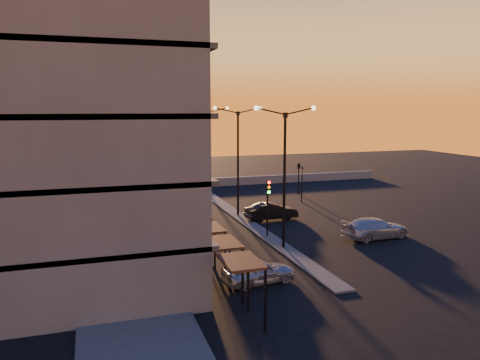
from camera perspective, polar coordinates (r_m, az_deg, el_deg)
name	(u,v)px	position (r m, az deg, el deg)	size (l,w,h in m)	color
ground	(283,249)	(31.85, 5.31, -8.35)	(120.00, 120.00, 0.00)	black
sidewalk_west	(119,245)	(33.28, -14.59, -7.73)	(5.00, 40.00, 0.12)	#454643
median	(238,216)	(40.88, -0.25, -4.37)	(1.20, 36.00, 0.12)	#454643
parapet	(213,182)	(56.44, -3.27, -0.27)	(44.00, 0.50, 1.00)	slate
building	(48,60)	(28.13, -22.35, 13.34)	(14.35, 17.08, 25.00)	#656059
streetlamp_near	(285,166)	(30.67, 5.46, 1.69)	(4.32, 0.32, 9.51)	black
streetlamp_mid	(238,152)	(39.99, -0.25, 3.37)	(4.32, 0.32, 9.51)	black
streetlamp_far	(209,144)	(49.58, -3.79, 4.40)	(4.32, 0.32, 9.51)	black
traffic_light_main	(268,199)	(33.72, 3.45, -2.30)	(0.28, 0.44, 4.25)	black
signal_east_a	(302,183)	(47.09, 7.56, -0.38)	(0.13, 0.16, 3.60)	black
signal_east_b	(299,166)	(51.15, 7.18, 1.68)	(0.42, 1.99, 3.60)	black
car_hatchback	(258,271)	(25.60, 2.22, -11.03)	(1.61, 4.01, 1.37)	#A4A6AC
car_sedan	(271,211)	(39.66, 3.84, -3.81)	(1.54, 4.42, 1.46)	black
car_wagon	(375,228)	(35.43, 16.18, -5.65)	(2.09, 5.13, 1.49)	#ACAEB4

